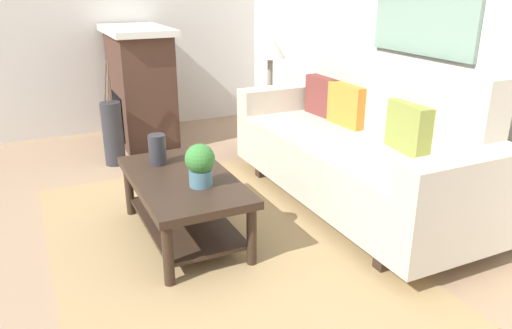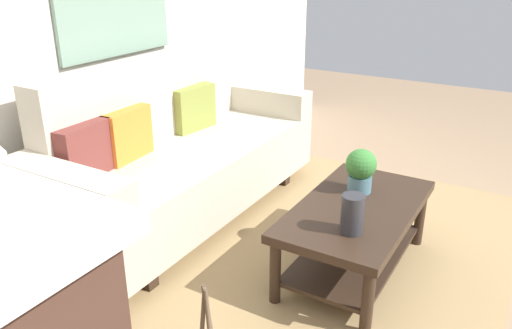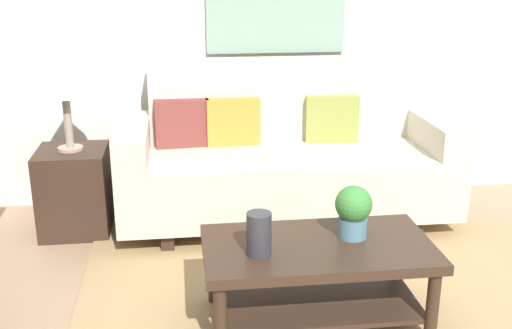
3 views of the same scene
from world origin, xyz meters
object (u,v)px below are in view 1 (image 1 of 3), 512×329
at_px(tabletop_vase, 157,150).
at_px(side_table, 270,123).
at_px(potted_plant_tabletop, 200,164).
at_px(floor_vase, 113,134).
at_px(throw_pillow_olive, 409,128).
at_px(couch, 359,151).
at_px(coffee_table, 184,194).
at_px(throw_pillow_maroon, 324,96).
at_px(fireplace, 140,86).
at_px(table_lamp, 270,49).
at_px(throw_pillow_orange, 348,105).

relative_size(tabletop_vase, side_table, 0.36).
relative_size(potted_plant_tabletop, floor_vase, 0.45).
xyz_separation_m(tabletop_vase, potted_plant_tabletop, (0.48, 0.13, 0.04)).
bearing_deg(throw_pillow_olive, tabletop_vase, -115.00).
height_order(couch, side_table, couch).
bearing_deg(potted_plant_tabletop, coffee_table, -162.48).
relative_size(throw_pillow_maroon, fireplace, 0.31).
xyz_separation_m(couch, table_lamp, (-1.40, -0.01, 0.56)).
height_order(throw_pillow_orange, side_table, throw_pillow_orange).
bearing_deg(table_lamp, floor_vase, -100.77).
xyz_separation_m(throw_pillow_orange, potted_plant_tabletop, (0.46, -1.38, -0.11)).
bearing_deg(fireplace, couch, 25.11).
xyz_separation_m(couch, throw_pillow_olive, (0.34, 0.13, 0.25)).
distance_m(couch, table_lamp, 1.51).
distance_m(throw_pillow_olive, fireplace, 2.84).
xyz_separation_m(throw_pillow_olive, fireplace, (-2.59, -1.18, -0.09)).
bearing_deg(coffee_table, table_lamp, 135.89).
bearing_deg(potted_plant_tabletop, fireplace, 175.20).
bearing_deg(floor_vase, tabletop_vase, 3.23).
relative_size(throw_pillow_olive, floor_vase, 0.62).
height_order(couch, potted_plant_tabletop, couch).
bearing_deg(potted_plant_tabletop, throw_pillow_maroon, 120.27).
distance_m(coffee_table, fireplace, 2.21).
bearing_deg(throw_pillow_maroon, tabletop_vase, -77.84).
xyz_separation_m(throw_pillow_maroon, table_lamp, (-0.72, -0.14, 0.31)).
relative_size(throw_pillow_orange, table_lamp, 0.63).
relative_size(couch, potted_plant_tabletop, 8.41).
xyz_separation_m(throw_pillow_olive, table_lamp, (-1.74, -0.14, 0.31)).
xyz_separation_m(potted_plant_tabletop, side_table, (-1.52, 1.24, -0.29)).
height_order(couch, throw_pillow_olive, couch).
bearing_deg(table_lamp, tabletop_vase, -52.77).
bearing_deg(throw_pillow_olive, coffee_table, -105.89).
relative_size(throw_pillow_olive, potted_plant_tabletop, 1.37).
distance_m(throw_pillow_olive, potted_plant_tabletop, 1.40).
bearing_deg(side_table, couch, 0.48).
height_order(throw_pillow_olive, floor_vase, throw_pillow_olive).
xyz_separation_m(side_table, floor_vase, (-0.27, -1.44, 0.01)).
bearing_deg(throw_pillow_maroon, fireplace, -142.93).
bearing_deg(throw_pillow_orange, table_lamp, -172.60).
xyz_separation_m(throw_pillow_olive, potted_plant_tabletop, (-0.23, -1.38, -0.11)).
distance_m(throw_pillow_orange, potted_plant_tabletop, 1.45).
bearing_deg(couch, tabletop_vase, -104.62).
bearing_deg(tabletop_vase, table_lamp, 127.23).
bearing_deg(potted_plant_tabletop, tabletop_vase, -164.49).
distance_m(throw_pillow_orange, throw_pillow_olive, 0.69).
height_order(throw_pillow_olive, potted_plant_tabletop, throw_pillow_olive).
bearing_deg(side_table, throw_pillow_olive, 4.51).
xyz_separation_m(throw_pillow_maroon, coffee_table, (0.62, -1.43, -0.37)).
xyz_separation_m(potted_plant_tabletop, table_lamp, (-1.52, 1.24, 0.42)).
bearing_deg(side_table, coffee_table, -44.11).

